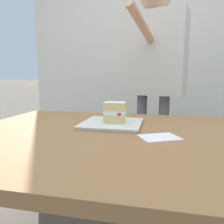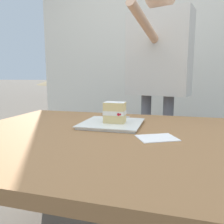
{
  "view_description": "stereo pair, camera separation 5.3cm",
  "coord_description": "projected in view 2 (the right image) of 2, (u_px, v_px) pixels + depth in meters",
  "views": [
    {
      "loc": [
        -0.06,
        0.88,
        0.96
      ],
      "look_at": [
        0.16,
        -0.16,
        0.79
      ],
      "focal_mm": 35.09,
      "sensor_mm": 36.0,
      "label": 1
    },
    {
      "loc": [
        -0.12,
        0.87,
        0.96
      ],
      "look_at": [
        0.16,
        -0.16,
        0.79
      ],
      "focal_mm": 35.09,
      "sensor_mm": 36.0,
      "label": 2
    }
  ],
  "objects": [
    {
      "name": "patio_table",
      "position": [
        140.0,
        154.0,
        0.91
      ],
      "size": [
        1.61,
        1.03,
        0.72
      ],
      "color": "olive",
      "rests_on": "ground"
    },
    {
      "name": "patio_building",
      "position": [
        171.0,
        53.0,
        4.16
      ],
      "size": [
        3.22,
        3.52,
        2.85
      ],
      "color": "silver",
      "rests_on": "ground"
    },
    {
      "name": "dessert_plate",
      "position": [
        112.0,
        124.0,
        1.09
      ],
      "size": [
        0.29,
        0.29,
        0.02
      ],
      "color": "white",
      "rests_on": "patio_table"
    },
    {
      "name": "dessert_fork",
      "position": [
        116.0,
        115.0,
        1.35
      ],
      "size": [
        0.17,
        0.07,
        0.01
      ],
      "color": "silver",
      "rests_on": "patio_table"
    },
    {
      "name": "distant_hill",
      "position": [
        123.0,
        70.0,
        32.92
      ],
      "size": [
        24.89,
        24.89,
        4.13
      ],
      "color": "olive",
      "rests_on": "ground"
    },
    {
      "name": "diner_person",
      "position": [
        158.0,
        58.0,
        1.58
      ],
      "size": [
        0.48,
        0.62,
        1.64
      ],
      "color": "slate",
      "rests_on": "ground"
    },
    {
      "name": "cake_slice",
      "position": [
        115.0,
        112.0,
        1.07
      ],
      "size": [
        0.1,
        0.08,
        0.1
      ],
      "color": "#E0C17A",
      "rests_on": "dessert_plate"
    },
    {
      "name": "parked_car_near",
      "position": [
        105.0,
        81.0,
        11.5
      ],
      "size": [
        4.47,
        3.15,
        1.47
      ],
      "color": "maroon",
      "rests_on": "ground"
    },
    {
      "name": "paper_napkin",
      "position": [
        157.0,
        138.0,
        0.85
      ],
      "size": [
        0.18,
        0.17,
        0.0
      ],
      "color": "white",
      "rests_on": "patio_table"
    }
  ]
}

